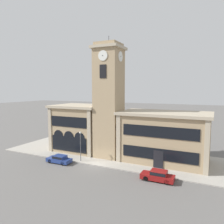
{
  "coord_description": "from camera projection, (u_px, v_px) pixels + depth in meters",
  "views": [
    {
      "loc": [
        16.92,
        -29.06,
        12.17
      ],
      "look_at": [
        1.63,
        3.06,
        8.38
      ],
      "focal_mm": 35.0,
      "sensor_mm": 36.0,
      "label": 1
    }
  ],
  "objects": [
    {
      "name": "parked_car_near",
      "position": [
        59.0,
        159.0,
        35.9
      ],
      "size": [
        4.19,
        1.75,
        1.29
      ],
      "rotation": [
        0.0,
        0.0,
        3.15
      ],
      "color": "navy",
      "rests_on": "ground_plane"
    },
    {
      "name": "clock_tower",
      "position": [
        109.0,
        101.0,
        38.22
      ],
      "size": [
        4.98,
        4.98,
        21.15
      ],
      "color": "tan",
      "rests_on": "ground_plane"
    },
    {
      "name": "street_lamp",
      "position": [
        80.0,
        141.0,
        36.18
      ],
      "size": [
        0.36,
        0.36,
        4.98
      ],
      "color": "#4C4C51",
      "rests_on": "sidewalk_kerb"
    },
    {
      "name": "bollard",
      "position": [
        164.0,
        173.0,
        30.1
      ],
      "size": [
        0.18,
        0.18,
        1.06
      ],
      "color": "black",
      "rests_on": "sidewalk_kerb"
    },
    {
      "name": "parked_car_mid",
      "position": [
        158.0,
        175.0,
        28.9
      ],
      "size": [
        4.41,
        1.76,
        1.43
      ],
      "rotation": [
        0.0,
        0.0,
        3.15
      ],
      "color": "maroon",
      "rests_on": "ground_plane"
    },
    {
      "name": "town_hall_left_wing",
      "position": [
        80.0,
        127.0,
        43.33
      ],
      "size": [
        10.14,
        8.32,
        9.01
      ],
      "color": "tan",
      "rests_on": "ground_plane"
    },
    {
      "name": "town_hall_right_wing",
      "position": [
        164.0,
        137.0,
        36.28
      ],
      "size": [
        14.73,
        8.32,
        8.38
      ],
      "color": "tan",
      "rests_on": "ground_plane"
    },
    {
      "name": "ground_plane",
      "position": [
        94.0,
        166.0,
        34.62
      ],
      "size": [
        300.0,
        300.0,
        0.0
      ],
      "primitive_type": "plane",
      "color": "#605E5B"
    },
    {
      "name": "sidewalk_kerb",
      "position": [
        112.0,
        155.0,
        40.3
      ],
      "size": [
        40.93,
        12.69,
        0.15
      ],
      "color": "#A39E93",
      "rests_on": "ground_plane"
    }
  ]
}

